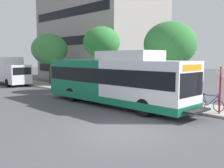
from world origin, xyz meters
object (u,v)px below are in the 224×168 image
Objects in this scene: street_tree_far_block at (50,49)px; box_truck_background at (8,70)px; street_tree_mid_block at (102,43)px; street_tree_near_stop at (170,44)px; bus_stop_sign_pole at (220,87)px; transit_bus at (114,80)px; bicycle_parked at (209,103)px.

box_truck_background is at bearing 132.38° from street_tree_far_block.
street_tree_far_block is at bearing -47.62° from box_truck_background.
box_truck_background is at bearing 106.60° from street_tree_mid_block.
street_tree_near_stop is 0.97× the size of street_tree_far_block.
street_tree_mid_block is at bearing -73.40° from box_truck_background.
box_truck_background is (-3.38, 3.70, -2.41)m from street_tree_far_block.
bus_stop_sign_pole is 5.41m from street_tree_near_stop.
box_truck_background is (0.25, 17.87, 0.04)m from transit_bus.
bus_stop_sign_pole is 0.46× the size of street_tree_near_stop.
street_tree_far_block reaches higher than bus_stop_sign_pole.
box_truck_background is at bearing 89.19° from transit_bus.
transit_bus is at bearing 107.04° from bus_stop_sign_pole.
transit_bus is 6.96× the size of bicycle_parked.
transit_bus is 14.83m from street_tree_far_block.
bicycle_parked is at bearing -97.94° from street_tree_mid_block.
transit_bus is at bearing 113.08° from bicycle_parked.
box_truck_background is (-3.50, 19.79, -2.42)m from street_tree_near_stop.
bus_stop_sign_pole is 1.48× the size of bicycle_parked.
street_tree_near_stop is at bearing 69.50° from bicycle_parked.
bus_stop_sign_pole is at bearing -99.46° from street_tree_mid_block.
transit_bus is 7.37m from street_tree_mid_block.
bus_stop_sign_pole is at bearing -72.96° from transit_bus.
bicycle_parked is at bearing -84.81° from box_truck_background.
street_tree_far_block is (-0.12, 16.09, -0.01)m from street_tree_near_stop.
street_tree_mid_block is (0.18, 7.45, 0.42)m from street_tree_near_stop.
box_truck_background reaches higher than bicycle_parked.
bicycle_parked is at bearing -110.50° from street_tree_near_stop.
box_truck_background is (-3.68, 12.34, -2.84)m from street_tree_mid_block.
bicycle_parked is 0.31× the size of street_tree_near_stop.
bus_stop_sign_pole is 0.45× the size of street_tree_far_block.
street_tree_far_block reaches higher than transit_bus.
street_tree_mid_block reaches higher than street_tree_far_block.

